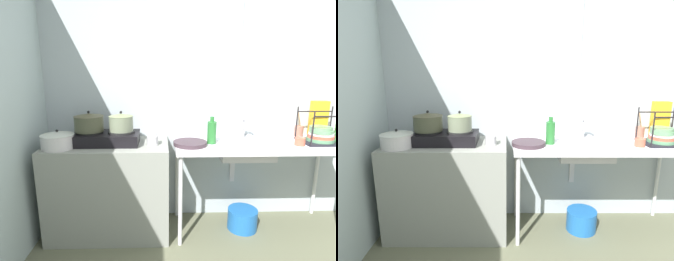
{
  "view_description": "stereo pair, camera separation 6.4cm",
  "coord_description": "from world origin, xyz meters",
  "views": [
    {
      "loc": [
        -0.89,
        -0.91,
        1.53
      ],
      "look_at": [
        -0.82,
        1.48,
        0.99
      ],
      "focal_mm": 29.05,
      "sensor_mm": 36.0,
      "label": 1
    },
    {
      "loc": [
        -0.83,
        -0.91,
        1.53
      ],
      "look_at": [
        -0.82,
        1.48,
        0.99
      ],
      "focal_mm": 29.05,
      "sensor_mm": 36.0,
      "label": 2
    }
  ],
  "objects": [
    {
      "name": "frying_pan",
      "position": [
        -0.63,
        1.41,
        0.89
      ],
      "size": [
        0.3,
        0.3,
        0.03
      ],
      "primitive_type": "cylinder",
      "color": "#3D2D34",
      "rests_on": "counter_sink"
    },
    {
      "name": "bottle_by_sink",
      "position": [
        -0.43,
        1.47,
        0.98
      ],
      "size": [
        0.08,
        0.08,
        0.25
      ],
      "color": "#2A7130",
      "rests_on": "counter_sink"
    },
    {
      "name": "faucet",
      "position": [
        -0.09,
        1.6,
        1.04
      ],
      "size": [
        0.13,
        0.07,
        0.25
      ],
      "color": "silver",
      "rests_on": "counter_sink"
    },
    {
      "name": "counter_concrete",
      "position": [
        -1.37,
        1.48,
        0.43
      ],
      "size": [
        1.09,
        0.58,
        0.87
      ],
      "primitive_type": "cube",
      "color": "gray",
      "rests_on": "ground"
    },
    {
      "name": "sink_basin",
      "position": [
        -0.13,
        1.45,
        0.81
      ],
      "size": [
        0.48,
        0.33,
        0.13
      ],
      "primitive_type": "cube",
      "color": "silver",
      "rests_on": "counter_sink"
    },
    {
      "name": "dish_rack",
      "position": [
        0.58,
        1.47,
        0.94
      ],
      "size": [
        0.35,
        0.3,
        0.31
      ],
      "color": "black",
      "rests_on": "counter_sink"
    },
    {
      "name": "small_bowl_on_drainboard",
      "position": [
        0.19,
        1.51,
        0.89
      ],
      "size": [
        0.12,
        0.12,
        0.04
      ],
      "primitive_type": "cylinder",
      "color": "white",
      "rests_on": "counter_sink"
    },
    {
      "name": "pot_on_left_burner",
      "position": [
        -1.53,
        1.48,
        1.07
      ],
      "size": [
        0.26,
        0.26,
        0.18
      ],
      "color": "#444633",
      "rests_on": "stove"
    },
    {
      "name": "counter_sink",
      "position": [
        0.01,
        1.48,
        0.8
      ],
      "size": [
        1.55,
        0.58,
        0.87
      ],
      "color": "silver",
      "rests_on": "ground"
    },
    {
      "name": "percolator",
      "position": [
        -0.96,
        1.43,
        0.95
      ],
      "size": [
        0.1,
        0.1,
        0.17
      ],
      "color": "silver",
      "rests_on": "counter_concrete"
    },
    {
      "name": "pot_beside_stove",
      "position": [
        -1.77,
        1.35,
        0.94
      ],
      "size": [
        0.28,
        0.28,
        0.16
      ],
      "color": "silver",
      "rests_on": "counter_concrete"
    },
    {
      "name": "cereal_box",
      "position": [
        0.68,
        1.71,
        1.05
      ],
      "size": [
        0.16,
        0.08,
        0.35
      ],
      "primitive_type": "cube",
      "rotation": [
        0.0,
        0.0,
        -0.05
      ],
      "color": "gold",
      "rests_on": "counter_sink"
    },
    {
      "name": "utensil_jar",
      "position": [
        0.5,
        1.71,
        0.92
      ],
      "size": [
        0.08,
        0.09,
        0.24
      ],
      "color": "#A46552",
      "rests_on": "counter_sink"
    },
    {
      "name": "bucket_on_floor",
      "position": [
        -0.1,
        1.47,
        0.1
      ],
      "size": [
        0.28,
        0.28,
        0.2
      ],
      "primitive_type": "cylinder",
      "color": "#1F5FAC",
      "rests_on": "ground"
    },
    {
      "name": "wall_back",
      "position": [
        0.0,
        1.82,
        1.22
      ],
      "size": [
        4.83,
        0.1,
        2.44
      ],
      "primitive_type": "cube",
      "color": "#A8B1B7",
      "rests_on": "ground"
    },
    {
      "name": "stove",
      "position": [
        -1.38,
        1.48,
        0.93
      ],
      "size": [
        0.59,
        0.33,
        0.12
      ],
      "color": "black",
      "rests_on": "counter_concrete"
    },
    {
      "name": "wall_metal_strip",
      "position": [
        -0.14,
        1.76,
        1.34
      ],
      "size": [
        0.05,
        0.01,
        1.96
      ],
      "primitive_type": "cube",
      "color": "silver"
    },
    {
      "name": "pot_on_right_burner",
      "position": [
        -1.24,
        1.48,
        1.07
      ],
      "size": [
        0.22,
        0.22,
        0.18
      ],
      "color": "slate",
      "rests_on": "stove"
    },
    {
      "name": "cup_by_rack",
      "position": [
        0.34,
        1.38,
        0.9
      ],
      "size": [
        0.09,
        0.09,
        0.07
      ],
      "primitive_type": "cylinder",
      "color": "#BA5640",
      "rests_on": "counter_sink"
    }
  ]
}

